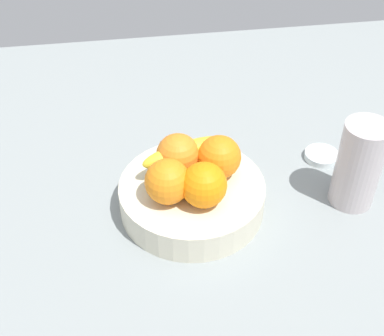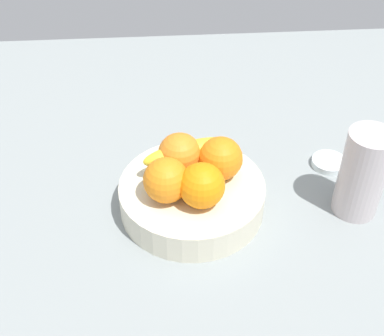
% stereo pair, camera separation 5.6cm
% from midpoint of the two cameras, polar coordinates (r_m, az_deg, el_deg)
% --- Properties ---
extents(ground_plane, '(1.80, 1.40, 0.03)m').
position_cam_midpoint_polar(ground_plane, '(0.98, 0.83, -5.03)').
color(ground_plane, gray).
extents(fruit_bowl, '(0.26, 0.26, 0.06)m').
position_cam_midpoint_polar(fruit_bowl, '(0.95, 1.67, -3.18)').
color(fruit_bowl, beige).
rests_on(fruit_bowl, ground_plane).
extents(orange_front_left, '(0.08, 0.08, 0.08)m').
position_cam_midpoint_polar(orange_front_left, '(0.88, 2.90, -1.97)').
color(orange_front_left, orange).
rests_on(orange_front_left, fruit_bowl).
extents(orange_front_right, '(0.08, 0.08, 0.08)m').
position_cam_midpoint_polar(orange_front_right, '(0.93, 4.85, 1.01)').
color(orange_front_right, orange).
rests_on(orange_front_right, fruit_bowl).
extents(orange_center, '(0.08, 0.08, 0.08)m').
position_cam_midpoint_polar(orange_center, '(0.94, 0.35, 1.46)').
color(orange_center, orange).
rests_on(orange_center, fruit_bowl).
extents(orange_back_left, '(0.08, 0.08, 0.08)m').
position_cam_midpoint_polar(orange_back_left, '(0.88, -1.04, -1.38)').
color(orange_back_left, orange).
rests_on(orange_back_left, fruit_bowl).
extents(banana_bunch, '(0.19, 0.09, 0.06)m').
position_cam_midpoint_polar(banana_bunch, '(0.94, 1.71, 1.08)').
color(banana_bunch, yellow).
rests_on(banana_bunch, fruit_bowl).
extents(thermos_tumbler, '(0.08, 0.08, 0.17)m').
position_cam_midpoint_polar(thermos_tumbler, '(0.97, 19.68, -0.62)').
color(thermos_tumbler, '#BEB3B5').
rests_on(thermos_tumbler, ground_plane).
extents(jar_lid, '(0.07, 0.07, 0.01)m').
position_cam_midpoint_polar(jar_lid, '(1.10, 16.10, 0.53)').
color(jar_lid, white).
rests_on(jar_lid, ground_plane).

